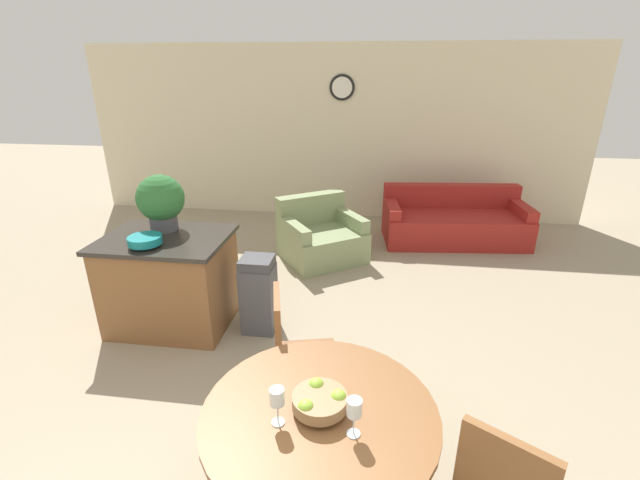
# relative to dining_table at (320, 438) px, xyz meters

# --- Properties ---
(wall_back) EXTENTS (8.00, 0.09, 2.70)m
(wall_back) POSITION_rel_dining_table_xyz_m (-0.54, 5.36, 0.75)
(wall_back) COLOR beige
(wall_back) RESTS_ON ground_plane
(dining_table) EXTENTS (1.16, 1.16, 0.78)m
(dining_table) POSITION_rel_dining_table_xyz_m (0.00, 0.00, 0.00)
(dining_table) COLOR brown
(dining_table) RESTS_ON ground_plane
(dining_chair_far_side) EXTENTS (0.51, 0.51, 0.98)m
(dining_chair_far_side) POSITION_rel_dining_table_xyz_m (-0.27, 0.77, -0.06)
(dining_chair_far_side) COLOR brown
(dining_chair_far_side) RESTS_ON ground_plane
(fruit_bowl) EXTENTS (0.27, 0.27, 0.12)m
(fruit_bowl) POSITION_rel_dining_table_xyz_m (0.00, 0.00, 0.24)
(fruit_bowl) COLOR olive
(fruit_bowl) RESTS_ON dining_table
(wine_glass_left) EXTENTS (0.07, 0.07, 0.20)m
(wine_glass_left) POSITION_rel_dining_table_xyz_m (-0.18, -0.10, 0.32)
(wine_glass_left) COLOR silver
(wine_glass_left) RESTS_ON dining_table
(wine_glass_right) EXTENTS (0.07, 0.07, 0.20)m
(wine_glass_right) POSITION_rel_dining_table_xyz_m (0.17, -0.12, 0.32)
(wine_glass_right) COLOR silver
(wine_glass_right) RESTS_ON dining_table
(kitchen_island) EXTENTS (1.13, 0.87, 0.90)m
(kitchen_island) POSITION_rel_dining_table_xyz_m (-1.67, 1.79, -0.15)
(kitchen_island) COLOR brown
(kitchen_island) RESTS_ON ground_plane
(teal_bowl) EXTENTS (0.28, 0.28, 0.09)m
(teal_bowl) POSITION_rel_dining_table_xyz_m (-1.72, 1.56, 0.36)
(teal_bowl) COLOR #147A7F
(teal_bowl) RESTS_ON kitchen_island
(potted_plant) EXTENTS (0.43, 0.43, 0.53)m
(potted_plant) POSITION_rel_dining_table_xyz_m (-1.76, 1.97, 0.59)
(potted_plant) COLOR #4C4C51
(potted_plant) RESTS_ON kitchen_island
(trash_bin) EXTENTS (0.30, 0.29, 0.74)m
(trash_bin) POSITION_rel_dining_table_xyz_m (-0.82, 1.79, -0.24)
(trash_bin) COLOR #47474C
(trash_bin) RESTS_ON ground_plane
(couch) EXTENTS (2.04, 1.07, 0.75)m
(couch) POSITION_rel_dining_table_xyz_m (1.34, 4.40, -0.33)
(couch) COLOR maroon
(couch) RESTS_ON ground_plane
(armchair) EXTENTS (1.26, 1.25, 0.79)m
(armchair) POSITION_rel_dining_table_xyz_m (-0.47, 3.52, -0.33)
(armchair) COLOR gray
(armchair) RESTS_ON ground_plane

